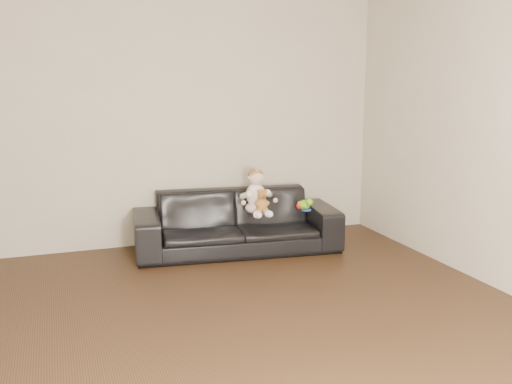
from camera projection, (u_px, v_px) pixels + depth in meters
name	position (u px, v px, depth m)	size (l,w,h in m)	color
floor	(228.00, 364.00, 3.52)	(5.50, 5.50, 0.00)	#382414
wall_back	(148.00, 121.00, 5.80)	(5.00, 5.00, 0.00)	beige
sofa	(237.00, 222.00, 5.79)	(2.04, 0.80, 0.60)	black
baby	(256.00, 194.00, 5.69)	(0.32, 0.39, 0.45)	silver
teddy_bear	(262.00, 201.00, 5.57)	(0.12, 0.13, 0.22)	#9E682D
toy_green	(304.00, 205.00, 5.91)	(0.12, 0.15, 0.10)	#6CC517
toy_rattle	(300.00, 206.00, 5.90)	(0.08, 0.08, 0.08)	red
toy_blue_disc	(306.00, 210.00, 5.86)	(0.10, 0.10, 0.01)	#1936C8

